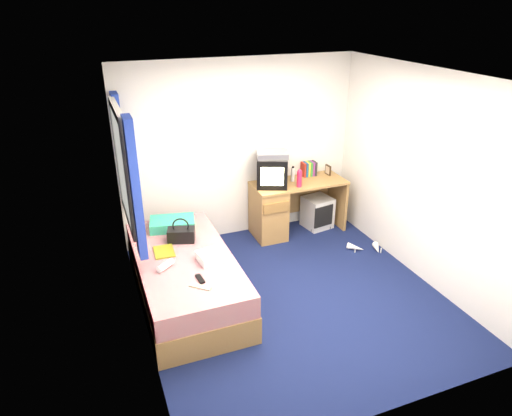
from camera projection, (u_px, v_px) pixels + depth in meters
name	position (u px, v px, depth m)	size (l,w,h in m)	color
ground	(292.00, 296.00, 5.11)	(3.40, 3.40, 0.00)	#0C1438
room_shell	(296.00, 175.00, 4.51)	(3.40, 3.40, 3.40)	white
bed	(186.00, 277.00, 4.98)	(1.01, 2.00, 0.54)	#A37A44
pillow	(172.00, 224.00, 5.44)	(0.52, 0.33, 0.11)	#1C89B6
desk	(280.00, 207.00, 6.32)	(1.30, 0.55, 0.75)	#A37A44
storage_cube	(317.00, 212.00, 6.60)	(0.36, 0.36, 0.45)	silver
crt_tv	(272.00, 172.00, 6.05)	(0.51, 0.49, 0.40)	black
vcr	(272.00, 154.00, 5.96)	(0.40, 0.29, 0.08)	#AEADB0
book_row	(309.00, 169.00, 6.44)	(0.20, 0.13, 0.20)	maroon
picture_frame	(328.00, 170.00, 6.48)	(0.02, 0.12, 0.14)	black
pink_water_bottle	(299.00, 179.00, 6.05)	(0.07, 0.07, 0.22)	#E82045
aerosol_can	(293.00, 175.00, 6.24)	(0.05, 0.05, 0.19)	silver
handbag	(181.00, 234.00, 5.13)	(0.34, 0.26, 0.28)	black
towel	(212.00, 256.00, 4.77)	(0.29, 0.24, 0.10)	white
magazine	(164.00, 252.00, 4.93)	(0.21, 0.28, 0.01)	yellow
water_bottle	(166.00, 265.00, 4.62)	(0.07, 0.07, 0.20)	white
colour_swatch_fan	(200.00, 287.00, 4.33)	(0.22, 0.06, 0.01)	gold
remote_control	(200.00, 279.00, 4.45)	(0.05, 0.16, 0.02)	black
window_assembly	(126.00, 169.00, 4.78)	(0.11, 1.42, 1.40)	silver
white_heels	(366.00, 248.00, 6.02)	(0.44, 0.35, 0.09)	white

